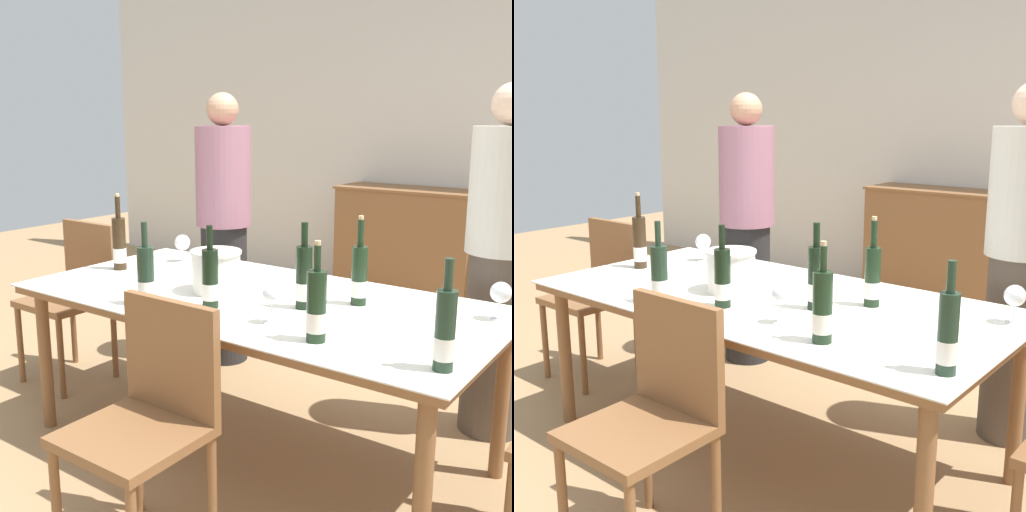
% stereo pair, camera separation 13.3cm
% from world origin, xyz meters
% --- Properties ---
extents(ground_plane, '(12.00, 12.00, 0.00)m').
position_xyz_m(ground_plane, '(0.00, 0.00, 0.00)').
color(ground_plane, '#A37F56').
extents(back_wall, '(8.00, 0.10, 2.80)m').
position_xyz_m(back_wall, '(0.00, 2.96, 1.40)').
color(back_wall, silver).
rests_on(back_wall, ground_plane).
extents(sideboard_cabinet, '(1.15, 0.46, 0.93)m').
position_xyz_m(sideboard_cabinet, '(-0.44, 2.67, 0.47)').
color(sideboard_cabinet, brown).
rests_on(sideboard_cabinet, ground_plane).
extents(dining_table, '(2.10, 1.03, 0.73)m').
position_xyz_m(dining_table, '(0.00, 0.00, 0.67)').
color(dining_table, brown).
rests_on(dining_table, ground_plane).
extents(ice_bucket, '(0.23, 0.23, 0.19)m').
position_xyz_m(ice_bucket, '(-0.19, -0.04, 0.83)').
color(ice_bucket, white).
rests_on(ice_bucket, dining_table).
extents(wine_bottle_0, '(0.06, 0.06, 0.35)m').
position_xyz_m(wine_bottle_0, '(0.95, -0.32, 0.85)').
color(wine_bottle_0, '#1E3323').
rests_on(wine_bottle_0, dining_table).
extents(wine_bottle_1, '(0.07, 0.07, 0.34)m').
position_xyz_m(wine_bottle_1, '(-0.05, -0.24, 0.84)').
color(wine_bottle_1, black).
rests_on(wine_bottle_1, dining_table).
extents(wine_bottle_2, '(0.07, 0.07, 0.39)m').
position_xyz_m(wine_bottle_2, '(-0.86, -0.01, 0.86)').
color(wine_bottle_2, '#332314').
rests_on(wine_bottle_2, dining_table).
extents(wine_bottle_3, '(0.07, 0.07, 0.36)m').
position_xyz_m(wine_bottle_3, '(0.26, -0.03, 0.85)').
color(wine_bottle_3, black).
rests_on(wine_bottle_3, dining_table).
extents(wine_bottle_4, '(0.07, 0.07, 0.36)m').
position_xyz_m(wine_bottle_4, '(0.50, -0.33, 0.85)').
color(wine_bottle_4, black).
rests_on(wine_bottle_4, dining_table).
extents(wine_bottle_5, '(0.07, 0.07, 0.35)m').
position_xyz_m(wine_bottle_5, '(-0.29, -0.37, 0.84)').
color(wine_bottle_5, '#1E3323').
rests_on(wine_bottle_5, dining_table).
extents(wine_bottle_6, '(0.07, 0.07, 0.37)m').
position_xyz_m(wine_bottle_6, '(0.42, 0.16, 0.85)').
color(wine_bottle_6, black).
rests_on(wine_bottle_6, dining_table).
extents(wine_glass_0, '(0.07, 0.07, 0.15)m').
position_xyz_m(wine_glass_0, '(0.26, -0.26, 0.83)').
color(wine_glass_0, white).
rests_on(wine_glass_0, dining_table).
extents(wine_glass_1, '(0.08, 0.08, 0.15)m').
position_xyz_m(wine_glass_1, '(-0.72, 0.31, 0.83)').
color(wine_glass_1, white).
rests_on(wine_glass_1, dining_table).
extents(wine_glass_2, '(0.08, 0.08, 0.15)m').
position_xyz_m(wine_glass_2, '(0.95, 0.29, 0.83)').
color(wine_glass_2, white).
rests_on(wine_glass_2, dining_table).
extents(chair_near_front, '(0.42, 0.42, 0.88)m').
position_xyz_m(chair_near_front, '(0.10, -0.75, 0.51)').
color(chair_near_front, brown).
rests_on(chair_near_front, ground_plane).
extents(chair_left_end, '(0.42, 0.42, 0.90)m').
position_xyz_m(chair_left_end, '(-1.34, 0.08, 0.53)').
color(chair_left_end, brown).
rests_on(chair_left_end, ground_plane).
extents(person_host, '(0.33, 0.33, 1.63)m').
position_xyz_m(person_host, '(-0.83, 0.79, 0.81)').
color(person_host, '#262628').
rests_on(person_host, ground_plane).
extents(person_guest_left, '(0.33, 0.33, 1.64)m').
position_xyz_m(person_guest_left, '(0.80, 0.82, 0.82)').
color(person_guest_left, '#51473D').
rests_on(person_guest_left, ground_plane).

